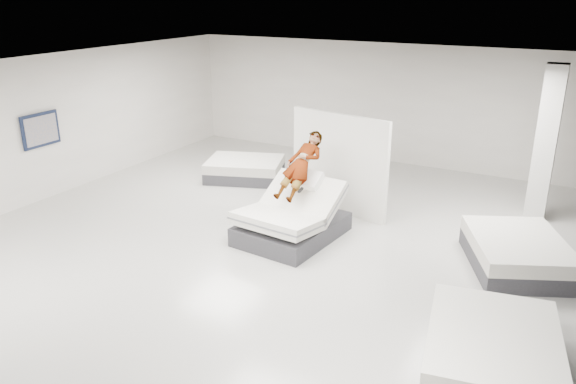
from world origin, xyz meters
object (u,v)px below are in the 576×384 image
Objects in this scene: hero_bed at (292,220)px; flat_bed_right_far at (517,253)px; remote at (301,190)px; person at (301,174)px; flat_bed_left_far at (245,169)px; wall_poster at (41,130)px; column at (545,144)px; flat_bed_right_near at (492,353)px; divider_panel at (339,164)px.

hero_bed is 0.90× the size of flat_bed_right_far.
person is at bearing 122.15° from remote.
wall_poster is at bearing -134.15° from flat_bed_left_far.
flat_bed_right_far is 10.10m from wall_poster.
remote is 0.06× the size of flat_bed_right_far.
hero_bed is 0.89m from person.
column is (6.74, 0.71, 1.35)m from flat_bed_left_far.
column is (-0.08, 5.68, 1.31)m from flat_bed_right_near.
hero_bed is at bearing -43.55° from flat_bed_left_far.
column reaches higher than flat_bed_right_far.
wall_poster is (-9.93, -4.00, 0.00)m from column.
flat_bed_right_near is at bearing -27.70° from person.
wall_poster is at bearing -173.19° from hero_bed.
hero_bed is 6.09m from wall_poster.
column reaches higher than person.
person reaches higher than flat_bed_right_far.
person is 0.67× the size of flat_bed_right_near.
hero_bed is 1.39× the size of person.
person is 0.65× the size of flat_bed_right_far.
person is at bearing -143.20° from column.
flat_bed_right_near is (4.07, -2.70, -0.92)m from person.
hero_bed reaches higher than flat_bed_left_far.
person is 11.19× the size of remote.
divider_panel is 0.97× the size of flat_bed_right_far.
wall_poster is (-3.20, -3.29, 1.35)m from flat_bed_left_far.
flat_bed_right_near is at bearing -9.51° from wall_poster.
person reaches higher than hero_bed.
remote is 4.59m from flat_bed_right_near.
flat_bed_right_near is at bearing -34.97° from divider_panel.
column is at bearing 42.67° from person.
column reaches higher than wall_poster.
flat_bed_right_near is 1.07× the size of flat_bed_left_far.
hero_bed is 2.29× the size of wall_poster.
remote reaches higher than flat_bed_right_far.
divider_panel is 5.67m from flat_bed_right_near.
remote is at bearing 6.06° from wall_poster.
wall_poster is at bearing -147.38° from divider_panel.
wall_poster is (-6.14, -2.39, 0.53)m from divider_panel.
hero_bed is 3.76m from flat_bed_left_far.
flat_bed_right_far is (3.76, 0.82, -0.76)m from remote.
hero_bed is at bearing 171.24° from remote.
column reaches higher than flat_bed_right_near.
person reaches higher than flat_bed_left_far.
divider_panel is 6.61m from wall_poster.
flat_bed_right_far is (3.76, -0.91, -0.80)m from divider_panel.
person is 1.38m from divider_panel.
divider_panel reaches higher than flat_bed_right_near.
remote is at bearing -41.99° from flat_bed_left_far.
person is 4.97m from flat_bed_right_near.
flat_bed_right_far is 1.12× the size of flat_bed_left_far.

